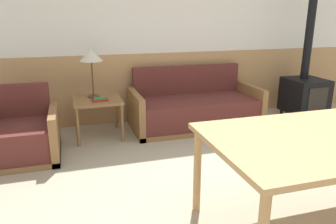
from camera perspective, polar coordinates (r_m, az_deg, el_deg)
name	(u,v)px	position (r m, az deg, el deg)	size (l,w,h in m)	color
ground_plane	(300,205)	(3.04, 22.04, -14.77)	(16.00, 16.00, 0.00)	#B2A58C
wall_back	(192,27)	(4.92, 4.17, 14.63)	(7.20, 0.06, 2.70)	tan
couch	(195,109)	(4.60, 4.67, 0.50)	(1.76, 0.82, 0.81)	olive
armchair	(21,137)	(3.92, -24.18, -4.02)	(0.78, 0.79, 0.76)	olive
side_table	(98,104)	(4.23, -12.17, 1.32)	(0.59, 0.59, 0.50)	olive
table_lamp	(91,57)	(4.22, -13.26, 9.37)	(0.29, 0.29, 0.62)	#4C3823
book_stack	(100,99)	(4.11, -11.74, 2.17)	(0.20, 0.15, 0.04)	#B22823
wood_stove	(305,85)	(5.28, 22.81, 4.36)	(0.52, 0.57, 2.41)	black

